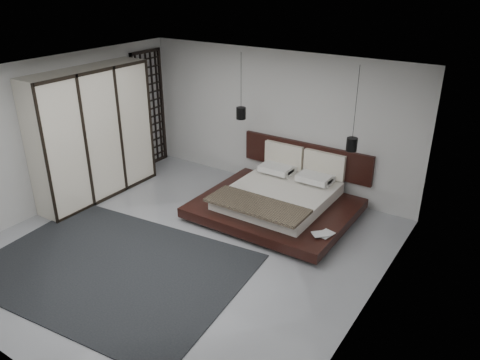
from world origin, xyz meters
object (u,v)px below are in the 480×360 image
Objects in this scene: pendant_right at (352,144)px; rug at (113,268)px; lattice_screen at (150,109)px; wardrobe at (93,135)px; pendant_left at (241,113)px; bed at (279,199)px.

pendant_right reaches higher than rug.
pendant_right is at bearing 55.03° from rug.
lattice_screen reaches higher than wardrobe.
pendant_left is at bearing -2.49° from lattice_screen.
pendant_right is (2.26, 0.00, -0.19)m from pendant_left.
lattice_screen is 2.05× the size of pendant_left.
pendant_right reaches higher than bed.
wardrobe is at bearing 142.17° from rug.
rug is (-2.38, -3.40, -1.45)m from pendant_right.
pendant_right is 4.40m from rug.
lattice_screen is 3.84m from bed.
pendant_right is 0.56× the size of wardrobe.
lattice_screen is 1.78× the size of pendant_right.
pendant_left reaches higher than rug.
bed is at bearing -8.40° from lattice_screen.
lattice_screen is 0.94× the size of bed.
pendant_left is at bearing 36.98° from wardrobe.
pendant_right is 0.37× the size of rug.
lattice_screen is at bearing 171.60° from bed.
bed is at bearing -159.12° from pendant_right.
bed is at bearing 20.69° from wardrobe.
rug is (2.42, -3.51, -1.29)m from lattice_screen.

